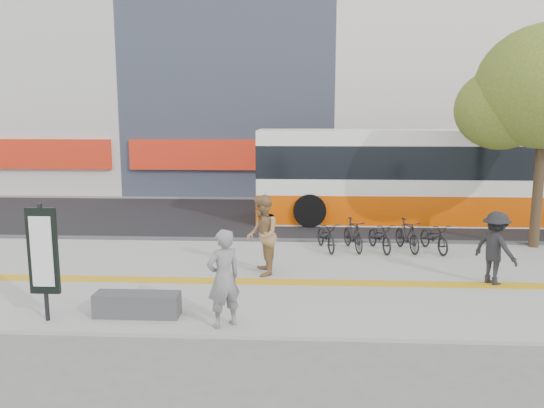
# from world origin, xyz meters

# --- Properties ---
(ground) EXTENTS (120.00, 120.00, 0.00)m
(ground) POSITION_xyz_m (0.00, 0.00, 0.00)
(ground) COLOR #61615D
(ground) RESTS_ON ground
(sidewalk) EXTENTS (40.00, 7.00, 0.08)m
(sidewalk) POSITION_xyz_m (0.00, 1.50, 0.04)
(sidewalk) COLOR gray
(sidewalk) RESTS_ON ground
(tactile_strip) EXTENTS (40.00, 0.45, 0.01)m
(tactile_strip) POSITION_xyz_m (0.00, 1.00, 0.09)
(tactile_strip) COLOR gold
(tactile_strip) RESTS_ON sidewalk
(street) EXTENTS (40.00, 8.00, 0.06)m
(street) POSITION_xyz_m (0.00, 9.00, 0.03)
(street) COLOR black
(street) RESTS_ON ground
(curb) EXTENTS (40.00, 0.25, 0.14)m
(curb) POSITION_xyz_m (0.00, 5.00, 0.07)
(curb) COLOR #39393B
(curb) RESTS_ON ground
(bench) EXTENTS (1.60, 0.45, 0.45)m
(bench) POSITION_xyz_m (-2.60, -1.20, 0.30)
(bench) COLOR #39393B
(bench) RESTS_ON sidewalk
(signboard) EXTENTS (0.55, 0.10, 2.20)m
(signboard) POSITION_xyz_m (-4.20, -1.51, 1.37)
(signboard) COLOR black
(signboard) RESTS_ON sidewalk
(street_tree) EXTENTS (4.40, 3.80, 6.31)m
(street_tree) POSITION_xyz_m (7.18, 4.82, 4.51)
(street_tree) COLOR #332517
(street_tree) RESTS_ON sidewalk
(bus) EXTENTS (12.22, 2.90, 3.25)m
(bus) POSITION_xyz_m (5.06, 8.50, 1.59)
(bus) COLOR white
(bus) RESTS_ON street
(bicycle_row) EXTENTS (3.89, 1.62, 0.89)m
(bicycle_row) POSITION_xyz_m (2.70, 4.00, 0.50)
(bicycle_row) COLOR black
(bicycle_row) RESTS_ON sidewalk
(seated_woman) EXTENTS (0.78, 0.73, 1.78)m
(seated_woman) POSITION_xyz_m (-0.89, -1.60, 0.97)
(seated_woman) COLOR black
(seated_woman) RESTS_ON sidewalk
(pedestrian_tan) EXTENTS (0.84, 1.02, 1.91)m
(pedestrian_tan) POSITION_xyz_m (-0.43, 1.59, 1.04)
(pedestrian_tan) COLOR #947047
(pedestrian_tan) RESTS_ON sidewalk
(pedestrian_dark) EXTENTS (1.10, 1.22, 1.65)m
(pedestrian_dark) POSITION_xyz_m (4.82, 1.15, 0.90)
(pedestrian_dark) COLOR black
(pedestrian_dark) RESTS_ON sidewalk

